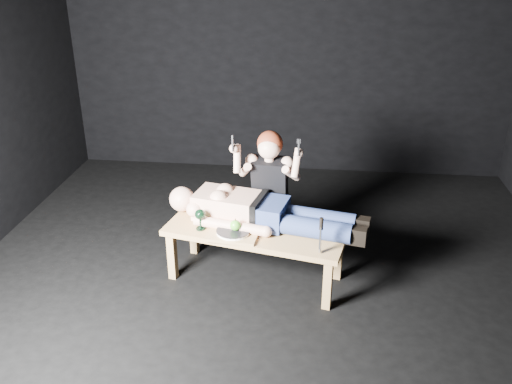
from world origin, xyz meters
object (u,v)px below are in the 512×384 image
Objects in this scene: table at (255,254)px; lying_man at (265,209)px; kneeling_woman at (271,190)px; carving_knife at (321,236)px; serving_tray at (233,234)px; goblet at (200,219)px.

lying_man reaches higher than table.
kneeling_woman is at bearing 99.35° from lying_man.
kneeling_woman is at bearing 91.73° from table.
carving_knife reaches higher than lying_man.
lying_man is 0.33m from serving_tray.
lying_man is at bearing 16.15° from goblet.
lying_man is at bearing -88.18° from kneeling_woman.
table is 0.31m from serving_tray.
kneeling_woman is at bearing 44.36° from goblet.
carving_knife is (0.42, -0.76, 0.01)m from kneeling_woman.
table is at bearing 36.29° from serving_tray.
lying_man is 0.59m from carving_knife.
kneeling_woman reaches higher than carving_knife.
goblet is 0.97m from carving_knife.
serving_tray is 0.29m from goblet.
table is 0.38m from lying_man.
lying_man is at bearing 68.07° from table.
table is 0.98× the size of lying_man.
goblet is at bearing 176.76° from carving_knife.
kneeling_woman is 3.05× the size of serving_tray.
kneeling_woman reaches higher than goblet.
lying_man is (0.07, 0.10, 0.36)m from table.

